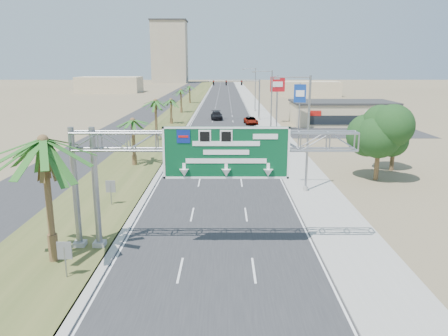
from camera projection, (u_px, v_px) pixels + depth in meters
name	position (u px, v px, depth m)	size (l,w,h in m)	color
road	(223.00, 103.00, 123.85)	(12.00, 300.00, 0.02)	#28282B
sidewalk_right	(253.00, 103.00, 123.82)	(4.00, 300.00, 0.10)	#9E9B93
median_grass	(188.00, 103.00, 123.85)	(7.00, 300.00, 0.12)	#424F23
opposing_road	(164.00, 103.00, 123.88)	(8.00, 300.00, 0.02)	#28282B
sign_gantry	(199.00, 150.00, 25.11)	(16.75, 1.24, 7.50)	gray
palm_near	(43.00, 141.00, 23.05)	(5.70, 5.70, 8.35)	brown
palm_row_b	(133.00, 121.00, 46.86)	(3.99, 3.99, 5.95)	brown
palm_row_c	(155.00, 102.00, 62.25)	(3.99, 3.99, 6.75)	brown
palm_row_d	(171.00, 100.00, 80.05)	(3.99, 3.99, 5.45)	brown
palm_row_e	(181.00, 90.00, 98.37)	(3.99, 3.99, 6.15)	brown
palm_row_f	(190.00, 87.00, 122.77)	(3.99, 3.99, 5.75)	brown
streetlight_near	(305.00, 139.00, 37.15)	(3.27, 0.44, 10.00)	gray
streetlight_mid	(270.00, 106.00, 66.33)	(3.27, 0.44, 10.00)	gray
streetlight_far	(254.00, 91.00, 101.35)	(3.27, 0.44, 10.00)	gray
signal_mast	(249.00, 96.00, 85.73)	(10.28, 0.71, 8.00)	gray
store_building	(342.00, 113.00, 80.55)	(18.00, 10.00, 4.00)	tan
oak_near	(379.00, 133.00, 41.07)	(4.50, 4.50, 6.80)	brown
oak_far	(395.00, 134.00, 45.12)	(3.50, 3.50, 5.60)	brown
median_signback_a	(65.00, 253.00, 22.37)	(0.75, 0.08, 2.08)	gray
median_signback_b	(111.00, 188.00, 34.05)	(0.75, 0.08, 2.08)	gray
tower_distant	(170.00, 52.00, 256.01)	(20.00, 16.00, 35.00)	tan
building_distant_left	(110.00, 85.00, 171.87)	(24.00, 14.00, 6.00)	tan
building_distant_right	(309.00, 89.00, 152.39)	(20.00, 12.00, 5.00)	tan
car_left_lane	(207.00, 142.00, 57.77)	(1.84, 4.57, 1.56)	black
car_mid_lane	(214.00, 139.00, 60.80)	(1.38, 3.95, 1.30)	maroon
car_right_lane	(251.00, 121.00, 80.81)	(2.25, 4.89, 1.36)	gray
car_far	(217.00, 116.00, 87.64)	(2.26, 5.57, 1.62)	black
pole_sign_red_near	(278.00, 88.00, 70.92)	(2.41, 0.74, 9.10)	gray
pole_sign_blue	(300.00, 95.00, 72.82)	(2.02, 0.67, 7.82)	gray
pole_sign_red_far	(277.00, 88.00, 80.98)	(2.13, 1.18, 8.40)	gray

